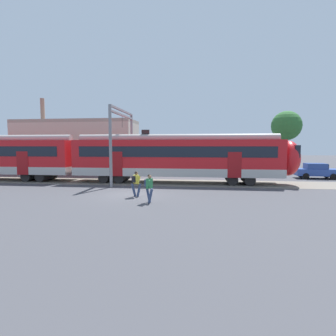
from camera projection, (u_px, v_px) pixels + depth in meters
name	position (u px, v px, depth m)	size (l,w,h in m)	color
ground_plane	(132.00, 194.00, 17.76)	(160.00, 160.00, 0.00)	#424247
track_bed	(60.00, 181.00, 24.78)	(80.00, 4.40, 0.01)	slate
pedestrian_yellow	(136.00, 182.00, 16.90)	(0.69, 0.50, 1.67)	navy
pedestrian_green	(149.00, 186.00, 15.09)	(0.58, 0.65, 1.67)	navy
parked_car_blue	(316.00, 171.00, 26.41)	(4.09, 1.93, 1.54)	#284799
catenary_gantry	(122.00, 135.00, 23.65)	(0.24, 6.64, 6.53)	gray
background_building	(77.00, 147.00, 32.54)	(14.63, 5.00, 9.20)	#B2A899
street_tree_right	(286.00, 126.00, 35.06)	(3.91, 3.91, 7.95)	brown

